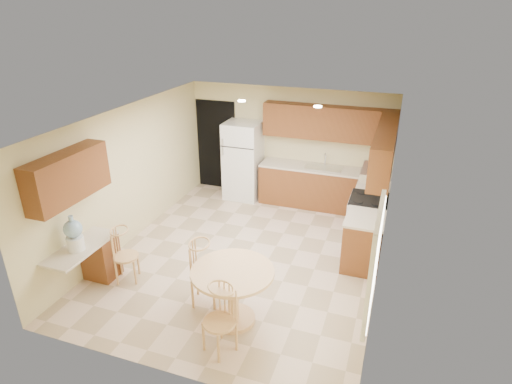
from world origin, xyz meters
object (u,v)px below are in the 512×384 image
(refrigerator, at_px, (243,161))
(chair_table_a, at_px, (201,271))
(stove, at_px, (366,220))
(chair_desk, at_px, (122,253))
(water_crock, at_px, (74,235))
(dining_table, at_px, (233,288))
(chair_table_b, at_px, (216,319))

(refrigerator, height_order, chair_table_a, refrigerator)
(stove, bearing_deg, chair_desk, -143.88)
(refrigerator, relative_size, water_crock, 3.16)
(dining_table, height_order, chair_table_b, chair_table_b)
(chair_table_a, bearing_deg, water_crock, -93.92)
(chair_desk, bearing_deg, chair_table_b, 42.07)
(chair_desk, bearing_deg, water_crock, -69.80)
(dining_table, bearing_deg, refrigerator, 108.94)
(chair_table_b, bearing_deg, dining_table, -59.54)
(chair_table_a, relative_size, water_crock, 1.81)
(dining_table, xyz_separation_m, chair_table_a, (-0.55, 0.15, 0.06))
(chair_desk, distance_m, water_crock, 0.78)
(refrigerator, xyz_separation_m, dining_table, (1.38, -4.02, -0.33))
(chair_table_a, bearing_deg, refrigerator, 178.55)
(stove, distance_m, water_crock, 4.95)
(refrigerator, bearing_deg, water_crock, -104.09)
(chair_desk, bearing_deg, stove, 102.92)
(stove, distance_m, chair_desk, 4.30)
(refrigerator, distance_m, chair_table_b, 4.91)
(refrigerator, bearing_deg, chair_table_a, -77.89)
(refrigerator, bearing_deg, chair_desk, -99.07)
(chair_table_a, bearing_deg, chair_table_b, 22.40)
(chair_table_b, bearing_deg, refrigerator, -46.85)
(water_crock, bearing_deg, chair_table_b, -11.59)
(stove, relative_size, chair_desk, 1.20)
(chair_desk, bearing_deg, dining_table, 59.28)
(chair_desk, xyz_separation_m, water_crock, (-0.45, -0.43, 0.47))
(stove, distance_m, dining_table, 3.17)
(stove, distance_m, chair_table_b, 3.76)
(chair_table_b, relative_size, chair_desk, 1.04)
(chair_table_a, distance_m, chair_desk, 1.43)
(stove, relative_size, water_crock, 1.97)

